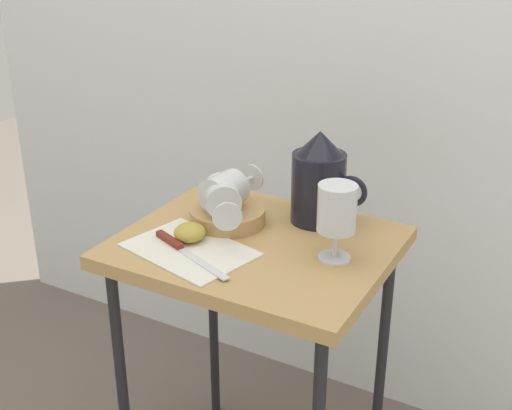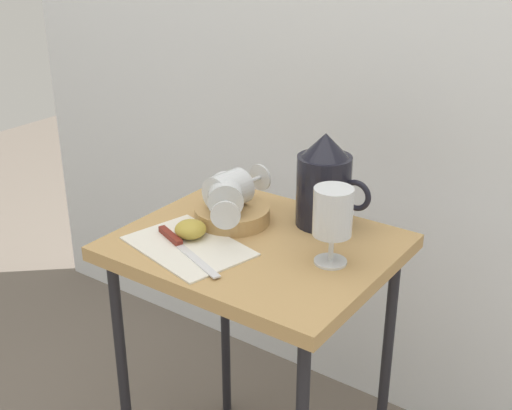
{
  "view_description": "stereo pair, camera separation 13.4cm",
  "coord_description": "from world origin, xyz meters",
  "views": [
    {
      "loc": [
        0.59,
        -1.07,
        1.3
      ],
      "look_at": [
        0.0,
        0.0,
        0.76
      ],
      "focal_mm": 47.06,
      "sensor_mm": 36.0,
      "label": 1
    },
    {
      "loc": [
        0.71,
        -1.0,
        1.3
      ],
      "look_at": [
        0.0,
        0.0,
        0.76
      ],
      "focal_mm": 47.06,
      "sensor_mm": 36.0,
      "label": 2
    }
  ],
  "objects": [
    {
      "name": "apple_half_left",
      "position": [
        -0.11,
        -0.07,
        0.7
      ],
      "size": [
        0.07,
        0.07,
        0.04
      ],
      "primitive_type": "ellipsoid",
      "color": "#B29938",
      "rests_on": "linen_napkin"
    },
    {
      "name": "wine_glass_upright",
      "position": [
        0.17,
        0.01,
        0.78
      ],
      "size": [
        0.08,
        0.08,
        0.15
      ],
      "color": "silver",
      "rests_on": "table"
    },
    {
      "name": "table",
      "position": [
        0.0,
        0.0,
        0.61
      ],
      "size": [
        0.54,
        0.45,
        0.68
      ],
      "color": "tan",
      "rests_on": "ground_plane"
    },
    {
      "name": "pitcher",
      "position": [
        0.07,
        0.15,
        0.76
      ],
      "size": [
        0.17,
        0.12,
        0.2
      ],
      "color": "black",
      "rests_on": "table"
    },
    {
      "name": "curtain_drape",
      "position": [
        0.0,
        0.49,
        1.01
      ],
      "size": [
        2.4,
        0.03,
        2.02
      ],
      "primitive_type": "cube",
      "color": "white",
      "rests_on": "ground_plane"
    },
    {
      "name": "wine_glass_tipped_far",
      "position": [
        -0.1,
        0.04,
        0.75
      ],
      "size": [
        0.09,
        0.15,
        0.08
      ],
      "color": "silver",
      "rests_on": "basket_tray"
    },
    {
      "name": "knife",
      "position": [
        -0.11,
        -0.11,
        0.69
      ],
      "size": [
        0.22,
        0.1,
        0.01
      ],
      "color": "silver",
      "rests_on": "linen_napkin"
    },
    {
      "name": "basket_tray",
      "position": [
        -0.09,
        0.05,
        0.7
      ],
      "size": [
        0.16,
        0.16,
        0.03
      ],
      "primitive_type": "cylinder",
      "color": "tan",
      "rests_on": "table"
    },
    {
      "name": "linen_napkin",
      "position": [
        -0.09,
        -0.1,
        0.68
      ],
      "size": [
        0.28,
        0.23,
        0.0
      ],
      "primitive_type": "cube",
      "rotation": [
        0.0,
        0.0,
        -0.24
      ],
      "color": "silver",
      "rests_on": "table"
    },
    {
      "name": "wine_glass_tipped_near",
      "position": [
        -0.09,
        0.02,
        0.75
      ],
      "size": [
        0.14,
        0.16,
        0.07
      ],
      "color": "silver",
      "rests_on": "basket_tray"
    }
  ]
}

